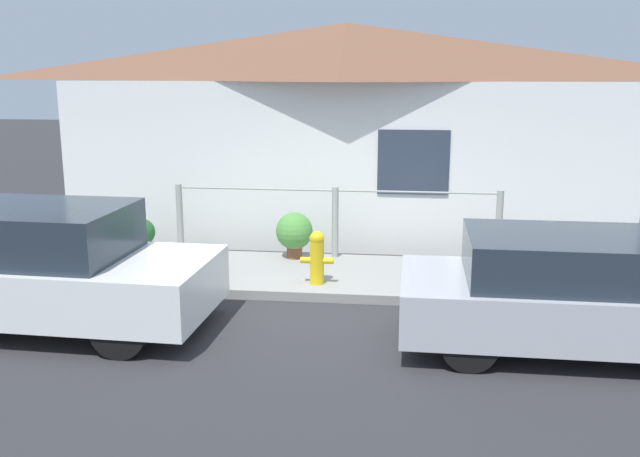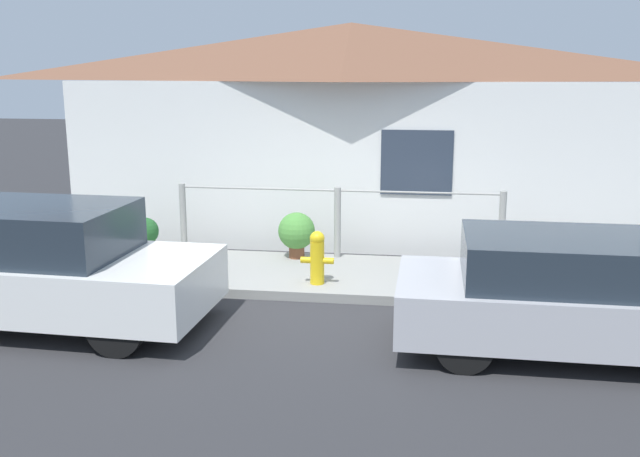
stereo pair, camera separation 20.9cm
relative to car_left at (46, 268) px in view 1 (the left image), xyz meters
The scene contains 9 objects.
ground_plane 3.31m from the car_left, 21.73° to the left, with size 60.00×60.00×0.00m, color #2D2D30.
sidewalk 3.77m from the car_left, 35.88° to the left, with size 24.00×1.96×0.12m.
house 5.97m from the car_left, 57.05° to the left, with size 9.54×2.23×3.64m.
fence 4.25m from the car_left, 44.96° to the left, with size 4.90×0.10×1.07m.
car_left is the anchor object (origin of this frame).
car_right 5.80m from the car_left, ahead, with size 3.66×1.66×1.24m.
fire_hydrant 3.33m from the car_left, 29.02° to the left, with size 0.44×0.20×0.71m.
potted_plant_near_hydrant 3.75m from the car_left, 49.94° to the left, with size 0.55×0.55×0.69m.
potted_plant_by_fence 2.89m from the car_left, 89.45° to the left, with size 0.42×0.42×0.54m.
Camera 1 is at (1.02, -8.56, 2.93)m, focal length 40.00 mm.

